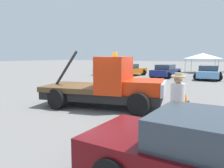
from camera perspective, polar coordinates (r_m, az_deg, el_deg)
name	(u,v)px	position (r m, az deg, el deg)	size (l,w,h in m)	color
ground_plane	(103,106)	(9.92, -2.46, -5.83)	(160.00, 160.00, 0.00)	slate
tow_truck	(110,86)	(9.64, -0.62, -0.48)	(5.72, 3.47, 2.51)	black
person_near_truck	(177,100)	(6.31, 16.72, -3.91)	(0.40, 0.40, 1.81)	#38383D
parked_car_silver	(108,69)	(26.91, -1.07, 3.96)	(2.99, 4.89, 1.34)	#B7B7BC
parked_car_orange	(129,70)	(24.66, 4.41, 3.63)	(2.83, 5.06, 1.34)	orange
parked_car_navy	(166,71)	(23.80, 13.87, 3.29)	(2.43, 4.81, 1.34)	navy
parked_car_skyblue	(209,72)	(23.24, 23.90, 2.78)	(2.83, 5.02, 1.34)	#669ED1
canopy_tent_white	(203,56)	(31.59, 22.60, 6.80)	(3.62, 3.62, 2.61)	#9E9EA3
traffic_cone	(185,97)	(11.35, 18.43, -3.20)	(0.40, 0.40, 0.55)	black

